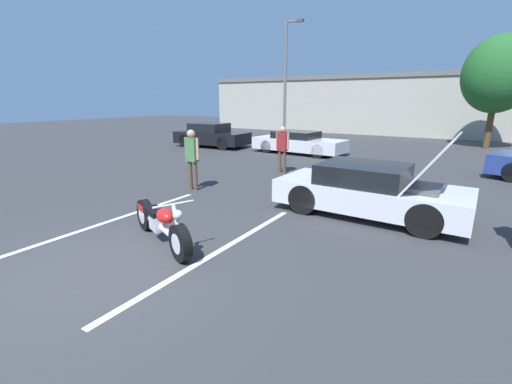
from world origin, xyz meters
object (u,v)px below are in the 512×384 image
spectator_by_show_car (192,154)px  tree_background (498,74)px  light_pole (286,76)px  parked_car_left_row (211,136)px  spectator_midground (282,146)px  show_car_hood_open (370,190)px  motorcycle (161,224)px  parked_car_mid_row (298,143)px

spectator_by_show_car → tree_background: bearing=63.7°
light_pole → parked_car_left_row: size_ratio=1.72×
light_pole → spectator_midground: size_ratio=4.37×
show_car_hood_open → spectator_by_show_car: size_ratio=2.38×
spectator_midground → motorcycle: bearing=-81.0°
light_pole → parked_car_left_row: light_pole is taller
parked_car_left_row → spectator_by_show_car: size_ratio=2.41×
show_car_hood_open → tree_background: bearing=82.0°
motorcycle → spectator_midground: size_ratio=1.36×
parked_car_mid_row → spectator_by_show_car: (0.42, -8.12, 0.52)m
tree_background → parked_car_left_row: (-13.14, -7.47, -3.22)m
parked_car_mid_row → spectator_by_show_car: size_ratio=2.64×
light_pole → spectator_midground: bearing=-63.3°
tree_background → parked_car_left_row: size_ratio=1.37×
light_pole → parked_car_left_row: bearing=-110.3°
parked_car_left_row → spectator_by_show_car: bearing=-57.1°
motorcycle → show_car_hood_open: 4.66m
spectator_midground → parked_car_left_row: bearing=148.0°
motorcycle → spectator_by_show_car: (-2.16, 3.26, 0.67)m
show_car_hood_open → parked_car_left_row: 12.87m
parked_car_mid_row → spectator_by_show_car: 8.15m
tree_background → light_pole: bearing=-168.8°
parked_car_left_row → parked_car_mid_row: bearing=1.1°
tree_background → motorcycle: (-5.37, -18.47, -3.46)m
parked_car_mid_row → spectator_by_show_car: spectator_by_show_car is taller
motorcycle → show_car_hood_open: (2.83, 3.70, 0.20)m
light_pole → spectator_midground: 10.99m
light_pole → motorcycle: 17.65m
tree_background → motorcycle: bearing=-106.2°
motorcycle → parked_car_mid_row: 11.66m
tree_background → spectator_by_show_car: size_ratio=3.31×
light_pole → parked_car_mid_row: 6.83m
spectator_by_show_car → spectator_midground: 3.72m
motorcycle → spectator_by_show_car: 3.96m
parked_car_left_row → parked_car_mid_row: (5.20, 0.38, -0.09)m
light_pole → show_car_hood_open: 15.64m
motorcycle → tree_background: bearing=96.2°
parked_car_left_row → motorcycle: bearing=-57.8°
light_pole → tree_background: light_pole is taller
tree_background → show_car_hood_open: size_ratio=1.39×
show_car_hood_open → parked_car_left_row: show_car_hood_open is taller
tree_background → show_car_hood_open: tree_background is taller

